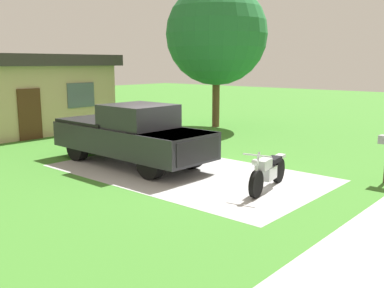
{
  "coord_description": "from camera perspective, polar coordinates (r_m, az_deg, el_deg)",
  "views": [
    {
      "loc": [
        -9.15,
        -8.18,
        3.14
      ],
      "look_at": [
        -0.12,
        -0.33,
        0.9
      ],
      "focal_mm": 40.78,
      "sensor_mm": 36.0,
      "label": 1
    }
  ],
  "objects": [
    {
      "name": "ground_plane",
      "position": [
        12.67,
        -0.77,
        -3.75
      ],
      "size": [
        80.0,
        80.0,
        0.0
      ],
      "primitive_type": "plane",
      "color": "#3C7929"
    },
    {
      "name": "driveway_pad",
      "position": [
        12.67,
        -0.77,
        -3.74
      ],
      "size": [
        4.53,
        7.92,
        0.01
      ],
      "primitive_type": "cube",
      "color": "#A4A4A4",
      "rests_on": "ground"
    },
    {
      "name": "motorcycle",
      "position": [
        11.04,
        9.9,
        -3.54
      ],
      "size": [
        2.2,
        0.77,
        1.09
      ],
      "color": "black",
      "rests_on": "ground"
    },
    {
      "name": "pickup_truck",
      "position": [
        13.71,
        -8.18,
        1.31
      ],
      "size": [
        2.1,
        5.66,
        1.9
      ],
      "color": "black",
      "rests_on": "ground"
    },
    {
      "name": "shade_tree",
      "position": [
        21.56,
        3.23,
        14.12
      ],
      "size": [
        4.86,
        4.86,
        6.91
      ],
      "color": "brown",
      "rests_on": "ground"
    },
    {
      "name": "neighbor_house",
      "position": [
        21.3,
        -23.86,
        6.07
      ],
      "size": [
        9.6,
        5.6,
        3.5
      ],
      "color": "tan",
      "rests_on": "ground"
    }
  ]
}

